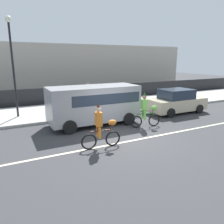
{
  "coord_description": "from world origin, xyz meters",
  "views": [
    {
      "loc": [
        -4.82,
        -8.46,
        3.62
      ],
      "look_at": [
        0.05,
        1.2,
        1.0
      ],
      "focal_mm": 35.0,
      "sensor_mm": 36.0,
      "label": 1
    }
  ],
  "objects_px": {
    "parade_cyclist_orange": "(101,129)",
    "street_lamp_post": "(12,53)",
    "parked_van_grey": "(95,102)",
    "parade_cyclist_lime": "(146,112)",
    "parked_car_beige": "(177,102)",
    "pedestrian_onlooker": "(88,92)"
  },
  "relations": [
    {
      "from": "parade_cyclist_orange",
      "to": "street_lamp_post",
      "type": "distance_m",
      "value": 7.78
    },
    {
      "from": "parade_cyclist_orange",
      "to": "parked_van_grey",
      "type": "xyz_separation_m",
      "value": [
        1.09,
        3.31,
        0.44
      ]
    },
    {
      "from": "parade_cyclist_lime",
      "to": "parked_car_beige",
      "type": "bearing_deg",
      "value": 24.95
    },
    {
      "from": "parade_cyclist_lime",
      "to": "pedestrian_onlooker",
      "type": "height_order",
      "value": "parade_cyclist_lime"
    },
    {
      "from": "parade_cyclist_orange",
      "to": "street_lamp_post",
      "type": "bearing_deg",
      "value": 112.88
    },
    {
      "from": "parade_cyclist_orange",
      "to": "street_lamp_post",
      "type": "xyz_separation_m",
      "value": [
        -2.77,
        6.55,
        3.15
      ]
    },
    {
      "from": "parked_car_beige",
      "to": "street_lamp_post",
      "type": "xyz_separation_m",
      "value": [
        -9.95,
        3.21,
        3.21
      ]
    },
    {
      "from": "parade_cyclist_orange",
      "to": "parked_car_beige",
      "type": "distance_m",
      "value": 7.92
    },
    {
      "from": "parade_cyclist_lime",
      "to": "street_lamp_post",
      "type": "bearing_deg",
      "value": 140.65
    },
    {
      "from": "parade_cyclist_orange",
      "to": "pedestrian_onlooker",
      "type": "height_order",
      "value": "parade_cyclist_orange"
    },
    {
      "from": "street_lamp_post",
      "to": "pedestrian_onlooker",
      "type": "relative_size",
      "value": 3.62
    },
    {
      "from": "pedestrian_onlooker",
      "to": "parade_cyclist_orange",
      "type": "bearing_deg",
      "value": -107.38
    },
    {
      "from": "parade_cyclist_orange",
      "to": "parked_car_beige",
      "type": "height_order",
      "value": "parade_cyclist_orange"
    },
    {
      "from": "parked_car_beige",
      "to": "pedestrian_onlooker",
      "type": "height_order",
      "value": "pedestrian_onlooker"
    },
    {
      "from": "parade_cyclist_lime",
      "to": "street_lamp_post",
      "type": "height_order",
      "value": "street_lamp_post"
    },
    {
      "from": "parked_car_beige",
      "to": "pedestrian_onlooker",
      "type": "relative_size",
      "value": 2.53
    },
    {
      "from": "parade_cyclist_orange",
      "to": "parade_cyclist_lime",
      "type": "distance_m",
      "value": 3.68
    },
    {
      "from": "parked_van_grey",
      "to": "parade_cyclist_lime",
      "type": "bearing_deg",
      "value": -37.94
    },
    {
      "from": "parked_van_grey",
      "to": "pedestrian_onlooker",
      "type": "height_order",
      "value": "parked_van_grey"
    },
    {
      "from": "parade_cyclist_orange",
      "to": "parked_van_grey",
      "type": "height_order",
      "value": "parked_van_grey"
    },
    {
      "from": "parade_cyclist_orange",
      "to": "pedestrian_onlooker",
      "type": "relative_size",
      "value": 1.19
    },
    {
      "from": "parade_cyclist_orange",
      "to": "parked_van_grey",
      "type": "relative_size",
      "value": 0.38
    }
  ]
}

